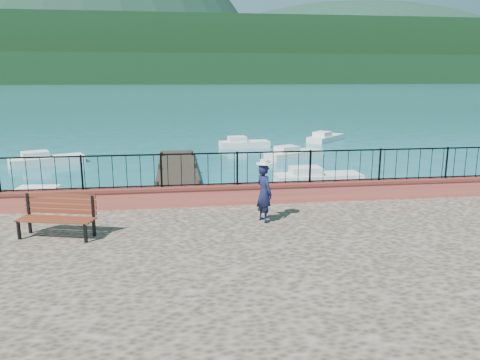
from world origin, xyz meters
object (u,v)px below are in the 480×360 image
object	(u,v)px
boat_3	(47,157)
boat_4	(244,142)
park_bench	(57,225)
boat_5	(326,136)
boat_0	(55,197)
boat_2	(294,151)
boat_1	(318,174)
person	(264,193)

from	to	relation	value
boat_3	boat_4	bearing A→B (deg)	-1.28
park_bench	boat_5	xyz separation A→B (m)	(14.34, 23.72, -1.10)
boat_0	boat_5	bearing A→B (deg)	50.74
boat_0	boat_4	bearing A→B (deg)	61.45
park_bench	boat_2	xyz separation A→B (m)	(9.99, 16.60, -1.10)
boat_1	boat_5	distance (m)	14.77
boat_5	boat_1	bearing A→B (deg)	-155.29
person	boat_0	xyz separation A→B (m)	(-6.86, 6.60, -1.56)
boat_2	boat_4	bearing A→B (deg)	91.43
boat_0	boat_1	xyz separation A→B (m)	(11.24, 2.63, 0.00)
park_bench	person	bearing A→B (deg)	21.89
boat_3	person	bearing A→B (deg)	-82.39
boat_1	park_bench	bearing A→B (deg)	-134.83
boat_4	boat_5	bearing A→B (deg)	14.21
boat_0	boat_4	xyz separation A→B (m)	(9.47, 14.26, 0.00)
person	boat_3	size ratio (longest dim) A/B	0.38
person	boat_0	size ratio (longest dim) A/B	0.36
person	boat_1	xyz separation A→B (m)	(4.37, 9.24, -1.56)
boat_0	boat_3	distance (m)	9.77
boat_4	boat_1	bearing A→B (deg)	-86.14
boat_0	boat_5	distance (m)	23.14
park_bench	boat_3	size ratio (longest dim) A/B	0.47
boat_3	park_bench	bearing A→B (deg)	-98.00
person	boat_1	bearing A→B (deg)	-47.86
boat_4	person	bearing A→B (deg)	-101.90
person	boat_4	bearing A→B (deg)	-29.65
person	boat_2	xyz separation A→B (m)	(4.95, 16.04, -1.56)
person	park_bench	bearing A→B (deg)	73.77
boat_2	boat_3	xyz separation A→B (m)	(-14.46, -0.04, 0.00)
park_bench	boat_1	bearing A→B (deg)	61.73
boat_1	boat_2	bearing A→B (deg)	84.20
boat_0	boat_3	xyz separation A→B (m)	(-2.65, 9.40, 0.00)
person	boat_1	world-z (taller)	person
boat_3	boat_4	distance (m)	13.05
person	boat_1	size ratio (longest dim) A/B	0.38
boat_0	boat_2	xyz separation A→B (m)	(11.81, 9.44, 0.00)
boat_3	boat_5	size ratio (longest dim) A/B	1.03
boat_0	boat_5	xyz separation A→B (m)	(16.16, 16.56, 0.00)
boat_1	boat_5	bearing A→B (deg)	69.55
park_bench	boat_1	xyz separation A→B (m)	(9.41, 9.79, -1.10)
park_bench	boat_4	size ratio (longest dim) A/B	0.54
boat_0	boat_3	size ratio (longest dim) A/B	1.07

